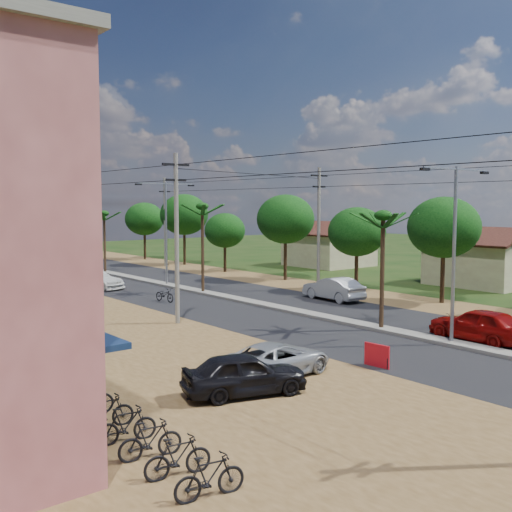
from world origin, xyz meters
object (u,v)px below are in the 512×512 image
at_px(car_parked_silver, 277,360).
at_px(roadside_sign, 377,356).
at_px(parked_scooter_row, 95,406).
at_px(car_silver_mid, 333,289).
at_px(car_parked_dark, 244,375).
at_px(car_white_far, 95,280).
at_px(moto_rider_east, 455,323).
at_px(car_red_near, 479,326).

height_order(car_parked_silver, roadside_sign, car_parked_silver).
relative_size(car_parked_silver, parked_scooter_row, 0.36).
xyz_separation_m(car_silver_mid, car_parked_dark, (-16.59, -11.80, -0.05)).
height_order(car_parked_silver, car_parked_dark, car_parked_dark).
relative_size(car_white_far, moto_rider_east, 3.22).
bearing_deg(roadside_sign, car_red_near, -6.31).
height_order(car_parked_silver, moto_rider_east, car_parked_silver).
bearing_deg(car_parked_silver, parked_scooter_row, 86.33).
relative_size(car_red_near, car_white_far, 0.95).
bearing_deg(parked_scooter_row, car_parked_dark, -9.01).
height_order(car_silver_mid, car_parked_dark, car_silver_mid).
height_order(car_red_near, car_parked_silver, car_red_near).
bearing_deg(moto_rider_east, car_parked_silver, 21.68).
bearing_deg(moto_rider_east, car_silver_mid, -81.64).
distance_m(car_silver_mid, car_white_far, 17.97).
xyz_separation_m(car_red_near, car_white_far, (-6.50, 27.47, -0.08)).
height_order(car_silver_mid, car_white_far, car_silver_mid).
height_order(car_silver_mid, roadside_sign, car_silver_mid).
distance_m(car_red_near, car_silver_mid, 13.02).
relative_size(car_white_far, car_parked_silver, 1.09).
height_order(car_white_far, parked_scooter_row, car_white_far).
bearing_deg(roadside_sign, car_silver_mid, 44.81).
xyz_separation_m(car_red_near, car_parked_dark, (-13.09, 0.74, -0.08)).
bearing_deg(car_white_far, moto_rider_east, -96.65).
distance_m(car_red_near, parked_scooter_row, 18.05).
bearing_deg(car_silver_mid, parked_scooter_row, 30.85).
distance_m(car_white_far, moto_rider_east, 26.56).
bearing_deg(parked_scooter_row, moto_rider_east, 1.75).
xyz_separation_m(car_red_near, parked_scooter_row, (-17.98, 1.52, -0.29)).
height_order(car_silver_mid, car_parked_silver, car_silver_mid).
height_order(car_white_far, car_parked_dark, car_parked_dark).
relative_size(car_parked_silver, car_parked_dark, 1.08).
xyz_separation_m(car_red_near, moto_rider_east, (1.37, 2.11, -0.39)).
distance_m(car_parked_silver, car_parked_dark, 2.48).
height_order(car_parked_dark, parked_scooter_row, car_parked_dark).
bearing_deg(roadside_sign, car_parked_silver, 153.11).
height_order(car_silver_mid, moto_rider_east, car_silver_mid).
height_order(car_red_near, parked_scooter_row, car_red_near).
xyz_separation_m(moto_rider_east, roadside_sign, (-8.37, -1.93, 0.07)).
xyz_separation_m(car_silver_mid, parked_scooter_row, (-21.48, -11.03, -0.25)).
bearing_deg(moto_rider_east, roadside_sign, 32.86).
bearing_deg(roadside_sign, car_white_far, 84.10).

